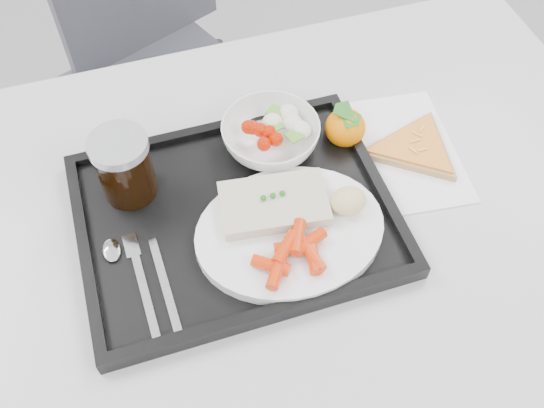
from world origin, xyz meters
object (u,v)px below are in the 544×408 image
at_px(dinner_plate, 290,232).
at_px(pizza_slice, 415,148).
at_px(salad_bowl, 271,136).
at_px(tangerine, 345,127).
at_px(tray, 236,216).
at_px(table, 270,241).
at_px(cola_glass, 124,166).
at_px(chair, 152,47).

bearing_deg(dinner_plate, pizza_slice, 21.87).
bearing_deg(salad_bowl, tangerine, -7.98).
relative_size(tray, tangerine, 5.34).
bearing_deg(table, pizza_slice, 11.05).
height_order(tray, pizza_slice, tray).
relative_size(dinner_plate, cola_glass, 2.50).
relative_size(table, cola_glass, 11.11).
xyz_separation_m(tray, cola_glass, (-0.14, 0.09, 0.06)).
bearing_deg(pizza_slice, cola_glass, 173.32).
bearing_deg(tangerine, chair, 111.72).
bearing_deg(chair, tangerine, -68.28).
distance_m(tray, salad_bowl, 0.14).
bearing_deg(tray, table, -13.68).
relative_size(table, tangerine, 14.25).
xyz_separation_m(table, dinner_plate, (0.01, -0.05, 0.09)).
distance_m(salad_bowl, pizza_slice, 0.23).
xyz_separation_m(dinner_plate, salad_bowl, (0.02, 0.17, 0.01)).
relative_size(chair, dinner_plate, 3.44).
xyz_separation_m(table, salad_bowl, (0.04, 0.12, 0.11)).
relative_size(salad_bowl, cola_glass, 1.41).
relative_size(tray, dinner_plate, 1.67).
xyz_separation_m(chair, tray, (0.03, -0.68, 0.22)).
height_order(table, tray, tray).
relative_size(dinner_plate, pizza_slice, 1.25).
distance_m(tray, pizza_slice, 0.31).
bearing_deg(table, chair, 96.24).
xyz_separation_m(chair, salad_bowl, (0.11, -0.57, 0.25)).
xyz_separation_m(chair, dinner_plate, (0.09, -0.74, 0.24)).
height_order(dinner_plate, cola_glass, cola_glass).
bearing_deg(pizza_slice, chair, 117.50).
height_order(tray, cola_glass, cola_glass).
relative_size(chair, tray, 2.07).
bearing_deg(table, salad_bowl, 71.96).
distance_m(tray, cola_glass, 0.18).
bearing_deg(tangerine, tray, -155.90).
height_order(dinner_plate, salad_bowl, salad_bowl).
bearing_deg(chair, cola_glass, -100.64).
relative_size(tray, pizza_slice, 2.09).
relative_size(chair, tangerine, 11.04).
distance_m(cola_glass, tangerine, 0.34).
distance_m(salad_bowl, cola_glass, 0.23).
height_order(chair, dinner_plate, chair).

